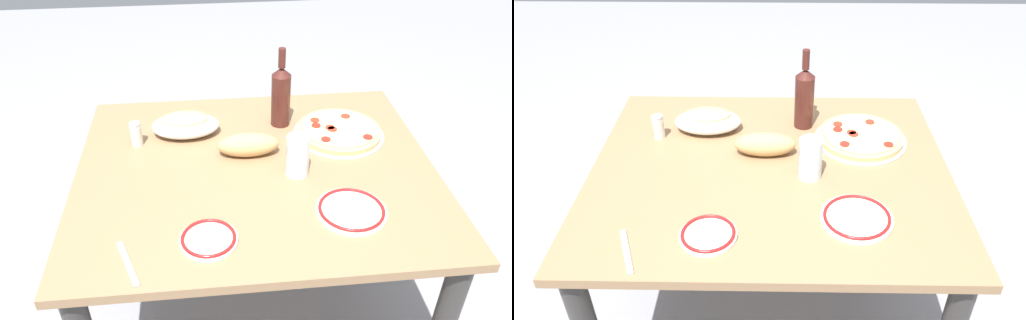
% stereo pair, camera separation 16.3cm
% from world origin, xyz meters
% --- Properties ---
extents(ground_plane, '(8.00, 8.00, 0.00)m').
position_xyz_m(ground_plane, '(0.00, 0.00, 0.00)').
color(ground_plane, gray).
rests_on(ground_plane, ground).
extents(dining_table, '(1.17, 0.98, 0.71)m').
position_xyz_m(dining_table, '(0.00, 0.00, 0.60)').
color(dining_table, '#93704C').
rests_on(dining_table, ground).
extents(pepperoni_pizza, '(0.32, 0.32, 0.03)m').
position_xyz_m(pepperoni_pizza, '(-0.32, -0.17, 0.73)').
color(pepperoni_pizza, '#B7B7BC').
rests_on(pepperoni_pizza, dining_table).
extents(baked_pasta_dish, '(0.24, 0.15, 0.08)m').
position_xyz_m(baked_pasta_dish, '(0.23, -0.23, 0.75)').
color(baked_pasta_dish, white).
rests_on(baked_pasta_dish, dining_table).
extents(wine_bottle, '(0.07, 0.07, 0.30)m').
position_xyz_m(wine_bottle, '(-0.12, -0.27, 0.83)').
color(wine_bottle, '#471E19').
rests_on(wine_bottle, dining_table).
extents(water_glass, '(0.07, 0.07, 0.14)m').
position_xyz_m(water_glass, '(-0.13, 0.04, 0.78)').
color(water_glass, silver).
rests_on(water_glass, dining_table).
extents(side_plate_near, '(0.21, 0.21, 0.02)m').
position_xyz_m(side_plate_near, '(-0.25, 0.25, 0.72)').
color(side_plate_near, white).
rests_on(side_plate_near, dining_table).
extents(side_plate_far, '(0.16, 0.16, 0.02)m').
position_xyz_m(side_plate_far, '(0.16, 0.33, 0.72)').
color(side_plate_far, white).
rests_on(side_plate_far, dining_table).
extents(bread_loaf, '(0.21, 0.09, 0.08)m').
position_xyz_m(bread_loaf, '(0.02, -0.08, 0.75)').
color(bread_loaf, tan).
rests_on(bread_loaf, dining_table).
extents(spice_shaker, '(0.04, 0.04, 0.09)m').
position_xyz_m(spice_shaker, '(0.40, -0.18, 0.75)').
color(spice_shaker, silver).
rests_on(spice_shaker, dining_table).
extents(fork_right, '(0.08, 0.16, 0.00)m').
position_xyz_m(fork_right, '(0.37, 0.39, 0.71)').
color(fork_right, '#B7B7BC').
rests_on(fork_right, dining_table).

